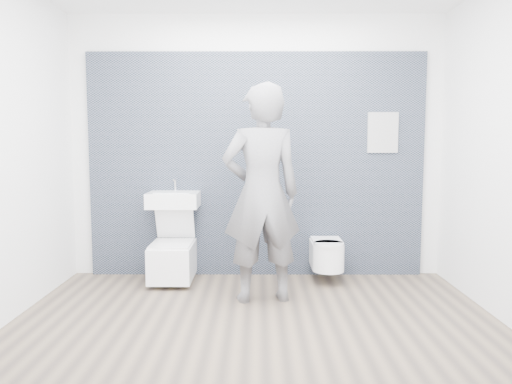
{
  "coord_description": "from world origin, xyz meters",
  "views": [
    {
      "loc": [
        0.01,
        -3.92,
        1.47
      ],
      "look_at": [
        0.0,
        0.6,
        1.0
      ],
      "focal_mm": 35.0,
      "sensor_mm": 36.0,
      "label": 1
    }
  ],
  "objects_px": {
    "washbasin": "(173,199)",
    "toilet_rounded": "(327,254)",
    "toilet_square": "(173,259)",
    "visitor": "(262,194)"
  },
  "relations": [
    {
      "from": "washbasin",
      "to": "toilet_rounded",
      "type": "bearing_deg",
      "value": -2.72
    },
    {
      "from": "washbasin",
      "to": "toilet_rounded",
      "type": "xyz_separation_m",
      "value": [
        1.6,
        -0.08,
        -0.57
      ]
    },
    {
      "from": "toilet_square",
      "to": "visitor",
      "type": "distance_m",
      "value": 1.31
    },
    {
      "from": "washbasin",
      "to": "visitor",
      "type": "height_order",
      "value": "visitor"
    },
    {
      "from": "washbasin",
      "to": "visitor",
      "type": "bearing_deg",
      "value": -36.54
    },
    {
      "from": "washbasin",
      "to": "toilet_square",
      "type": "bearing_deg",
      "value": -90.0
    },
    {
      "from": "toilet_square",
      "to": "toilet_rounded",
      "type": "xyz_separation_m",
      "value": [
        1.6,
        0.03,
        0.04
      ]
    },
    {
      "from": "washbasin",
      "to": "toilet_rounded",
      "type": "relative_size",
      "value": 0.97
    },
    {
      "from": "toilet_rounded",
      "to": "visitor",
      "type": "xyz_separation_m",
      "value": [
        -0.69,
        -0.6,
        0.7
      ]
    },
    {
      "from": "washbasin",
      "to": "toilet_rounded",
      "type": "height_order",
      "value": "washbasin"
    }
  ]
}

